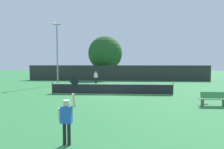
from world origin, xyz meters
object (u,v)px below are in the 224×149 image
player_receiving (96,76)px  tennis_ball (136,97)px  courtside_bench (214,99)px  spare_racket (204,103)px  large_tree (105,53)px  parked_car_near (127,74)px  player_serving (67,115)px  light_pole (57,50)px

player_receiving → tennis_ball: bearing=114.2°
player_receiving → courtside_bench: player_receiving is taller
spare_racket → courtside_bench: courtside_bench is taller
large_tree → parked_car_near: bearing=41.3°
large_tree → spare_racket: bearing=-67.0°
parked_car_near → spare_racket: bearing=-85.4°
player_serving → large_tree: large_tree is taller
spare_racket → light_pole: light_pole is taller
light_pole → tennis_ball: bearing=-42.5°
player_receiving → courtside_bench: (10.03, -14.01, -0.52)m
light_pole → large_tree: (5.15, 10.90, 0.04)m
player_receiving → tennis_ball: (5.01, -11.14, -0.96)m
player_serving → player_receiving: (-2.11, 20.92, -0.05)m
tennis_ball → spare_racket: 5.18m
player_serving → parked_car_near: bearing=86.0°
player_serving → spare_racket: player_serving is taller
player_serving → parked_car_near: (2.29, 33.04, -0.27)m
player_serving → player_receiving: size_ratio=1.48×
player_serving → large_tree: 29.83m
light_pole → spare_racket: bearing=-37.4°
player_serving → light_pole: 20.19m
courtside_bench → light_pole: light_pole is taller
courtside_bench → light_pole: bearing=141.4°
courtside_bench → parked_car_near: size_ratio=0.41×
tennis_ball → parked_car_near: parked_car_near is taller
player_receiving → tennis_ball: player_receiving is taller
large_tree → player_serving: bearing=-86.8°
courtside_bench → light_pole: 19.29m
player_receiving → tennis_ball: size_ratio=24.01×
tennis_ball → spare_racket: tennis_ball is taller
spare_racket → parked_car_near: bearing=101.9°
parked_car_near → light_pole: bearing=-129.6°
player_receiving → courtside_bench: bearing=125.6°
player_serving → spare_racket: size_ratio=4.67×
player_serving → parked_car_near: 33.12m
courtside_bench → parked_car_near: bearing=102.1°
spare_racket → large_tree: large_tree is taller
tennis_ball → courtside_bench: size_ratio=0.04×
spare_racket → large_tree: 24.24m
tennis_ball → player_serving: bearing=-106.5°
player_receiving → light_pole: bearing=25.6°
tennis_ball → light_pole: 13.93m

